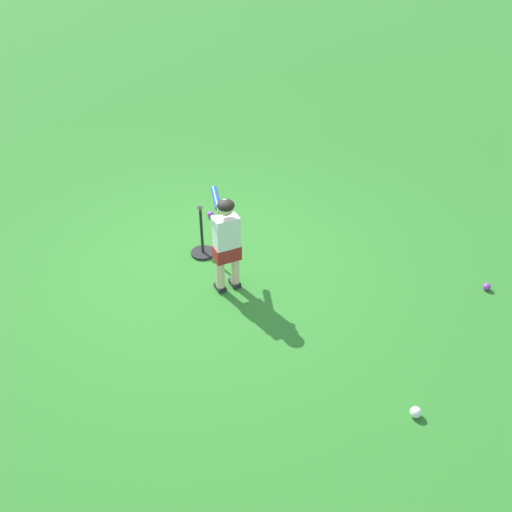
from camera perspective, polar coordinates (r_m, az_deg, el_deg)
The scene contains 6 objects.
ground_plane at distance 6.50m, azimuth -5.02°, elevation -0.62°, with size 40.00×40.00×0.00m, color #2D7528.
child_batter at distance 5.75m, azimuth -3.05°, elevation 2.06°, with size 0.76×0.43×1.08m.
play_ball_far_left at distance 7.30m, azimuth -4.57°, elevation 4.16°, with size 0.09×0.09×0.09m, color purple.
play_ball_far_right at distance 6.53m, azimuth 22.12°, elevation -2.88°, with size 0.08×0.08×0.08m, color purple.
play_ball_midfield at distance 5.02m, azimuth 15.70°, elevation -14.83°, with size 0.10×0.10×0.10m, color white.
batting_tee at distance 6.58m, azimuth -5.37°, elevation 0.96°, with size 0.28×0.28×0.62m.
Camera 1 is at (5.11, 1.34, 3.79)m, focal length 39.94 mm.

